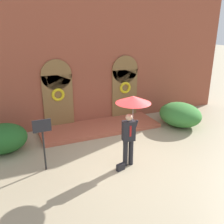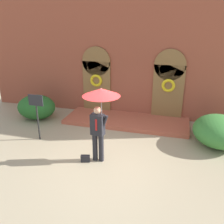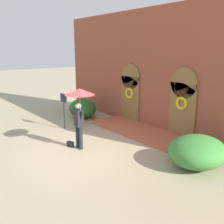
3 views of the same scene
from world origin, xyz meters
name	(u,v)px [view 1 (image 1 of 3)]	position (x,y,z in m)	size (l,w,h in m)	color
ground_plane	(131,162)	(0.00, 0.00, 0.00)	(80.00, 80.00, 0.00)	tan
building_facade	(91,65)	(0.00, 4.15, 2.68)	(14.00, 2.30, 5.60)	brown
person_with_umbrella	(132,110)	(-0.09, -0.10, 1.91)	(1.10, 1.10, 2.36)	black
handbag	(121,167)	(-0.55, -0.30, 0.11)	(0.28, 0.12, 0.22)	black
sign_post	(43,137)	(-2.74, 0.67, 1.16)	(0.56, 0.06, 1.72)	black
shrub_left	(3,138)	(-3.93, 2.48, 0.53)	(1.68, 1.43, 1.05)	#235B23
shrub_right	(180,114)	(3.55, 2.07, 0.51)	(1.79, 2.05, 1.02)	#387A33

